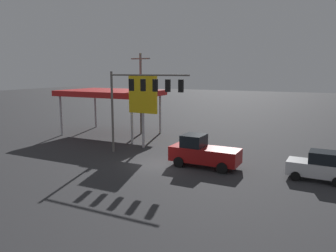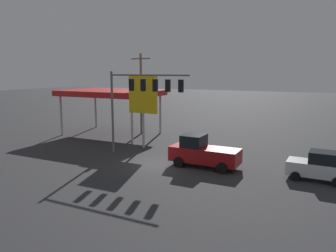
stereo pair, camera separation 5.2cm
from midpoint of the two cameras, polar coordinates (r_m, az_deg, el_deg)
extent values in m
plane|color=#2D2D30|center=(25.59, -1.97, -6.67)|extent=(200.00, 200.00, 0.00)
cylinder|color=slate|center=(29.16, -9.60, 2.35)|extent=(0.20, 0.20, 7.13)
cylinder|color=slate|center=(26.93, -3.43, 8.85)|extent=(7.31, 0.14, 0.14)
cube|color=black|center=(27.80, -6.33, 7.14)|extent=(0.36, 0.28, 1.00)
sphere|color=#FF4141|center=(27.95, -6.14, 7.77)|extent=(0.22, 0.22, 0.22)
sphere|color=#392305|center=(27.96, -6.13, 7.15)|extent=(0.22, 0.22, 0.22)
sphere|color=black|center=(27.97, -6.12, 6.54)|extent=(0.22, 0.22, 0.22)
cube|color=black|center=(27.20, -4.30, 7.12)|extent=(0.36, 0.28, 1.00)
sphere|color=#FF4141|center=(27.35, -4.11, 7.76)|extent=(0.22, 0.22, 0.22)
sphere|color=#392305|center=(27.36, -4.10, 7.13)|extent=(0.22, 0.22, 0.22)
sphere|color=black|center=(27.37, -4.10, 6.51)|extent=(0.22, 0.22, 0.22)
cube|color=black|center=(26.63, -2.18, 7.09)|extent=(0.36, 0.28, 1.00)
sphere|color=#FF4141|center=(26.78, -2.00, 7.74)|extent=(0.22, 0.22, 0.22)
sphere|color=#392305|center=(26.79, -1.99, 7.10)|extent=(0.22, 0.22, 0.22)
sphere|color=black|center=(26.80, -1.99, 6.46)|extent=(0.22, 0.22, 0.22)
cube|color=black|center=(26.10, 0.03, 7.04)|extent=(0.36, 0.28, 1.00)
sphere|color=#FF4141|center=(26.25, 0.21, 7.71)|extent=(0.22, 0.22, 0.22)
sphere|color=#392305|center=(26.26, 0.21, 7.06)|extent=(0.22, 0.22, 0.22)
sphere|color=black|center=(26.28, 0.21, 6.41)|extent=(0.22, 0.22, 0.22)
cube|color=black|center=(25.61, 2.32, 6.99)|extent=(0.36, 0.28, 1.00)
sphere|color=#FF4141|center=(25.76, 2.50, 7.67)|extent=(0.22, 0.22, 0.22)
sphere|color=#392305|center=(25.77, 2.49, 7.01)|extent=(0.22, 0.22, 0.22)
sphere|color=black|center=(25.79, 2.49, 6.34)|extent=(0.22, 0.22, 0.22)
cylinder|color=slate|center=(37.55, -4.67, 5.56)|extent=(0.26, 0.26, 9.12)
cube|color=slate|center=(37.49, -4.75, 11.61)|extent=(2.40, 0.14, 0.14)
cube|color=red|center=(37.54, -9.88, 5.71)|extent=(10.61, 7.18, 0.60)
cube|color=red|center=(40.49, -6.83, 6.05)|extent=(10.61, 0.06, 0.36)
cylinder|color=#B7B7BC|center=(37.80, -1.31, 2.04)|extent=(0.24, 0.24, 4.44)
cylinder|color=#B7B7BC|center=(43.00, -12.46, 2.72)|extent=(0.24, 0.24, 4.44)
cylinder|color=#B7B7BC|center=(32.69, -6.25, 0.81)|extent=(0.24, 0.24, 4.44)
cylinder|color=#B7B7BC|center=(38.59, -18.06, 1.73)|extent=(0.24, 0.24, 4.44)
cylinder|color=#B7B7BC|center=(30.55, -4.30, 2.48)|extent=(0.24, 0.24, 6.80)
cube|color=yellow|center=(30.39, -4.34, 5.55)|extent=(2.93, 0.24, 3.52)
cube|color=black|center=(30.51, -4.22, 5.57)|extent=(2.05, 0.04, 1.23)
cube|color=silver|center=(23.94, 24.62, -6.80)|extent=(3.85, 1.81, 0.90)
cube|color=black|center=(23.72, 25.49, -4.94)|extent=(1.75, 1.61, 0.76)
cylinder|color=black|center=(23.33, 21.34, -8.16)|extent=(0.63, 0.24, 0.62)
cylinder|color=black|center=(24.98, 21.86, -7.03)|extent=(0.63, 0.24, 0.62)
cube|color=maroon|center=(24.80, 6.48, -4.97)|extent=(5.22, 2.05, 1.10)
cube|color=black|center=(24.90, 4.59, -2.52)|extent=(1.62, 1.86, 0.90)
cylinder|color=black|center=(24.68, 1.91, -6.31)|extent=(0.80, 0.23, 0.80)
cylinder|color=black|center=(26.47, 3.82, -5.23)|extent=(0.80, 0.23, 0.80)
cylinder|color=black|center=(23.49, 9.44, -7.26)|extent=(0.80, 0.23, 0.80)
cylinder|color=black|center=(25.37, 10.87, -6.04)|extent=(0.80, 0.23, 0.80)
camera|label=1|loc=(0.03, -89.94, 0.01)|focal=35.00mm
camera|label=2|loc=(0.03, 90.06, -0.01)|focal=35.00mm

